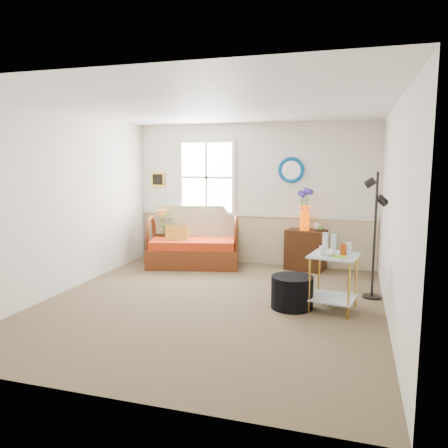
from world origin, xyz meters
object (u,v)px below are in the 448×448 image
(lamp_stand, at_px, (164,247))
(side_table, at_px, (333,282))
(loveseat, at_px, (193,237))
(cabinet, at_px, (306,250))
(ottoman, at_px, (292,292))
(floor_lamp, at_px, (375,236))

(lamp_stand, bearing_deg, side_table, -30.81)
(loveseat, distance_m, cabinet, 2.04)
(cabinet, height_order, ottoman, cabinet)
(loveseat, bearing_deg, cabinet, -6.01)
(floor_lamp, relative_size, ottoman, 3.21)
(lamp_stand, height_order, side_table, side_table)
(floor_lamp, height_order, ottoman, floor_lamp)
(cabinet, bearing_deg, lamp_stand, -165.62)
(lamp_stand, height_order, cabinet, cabinet)
(side_table, bearing_deg, loveseat, 145.68)
(floor_lamp, distance_m, ottoman, 1.44)
(cabinet, xyz_separation_m, floor_lamp, (1.08, -1.36, 0.53))
(ottoman, bearing_deg, lamp_stand, 143.84)
(lamp_stand, distance_m, floor_lamp, 4.00)
(cabinet, bearing_deg, loveseat, -159.89)
(floor_lamp, bearing_deg, ottoman, -145.50)
(side_table, relative_size, ottoman, 1.33)
(cabinet, xyz_separation_m, side_table, (0.57, -2.05, 0.01))
(loveseat, height_order, lamp_stand, loveseat)
(side_table, height_order, floor_lamp, floor_lamp)
(lamp_stand, relative_size, floor_lamp, 0.31)
(floor_lamp, bearing_deg, side_table, -128.22)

